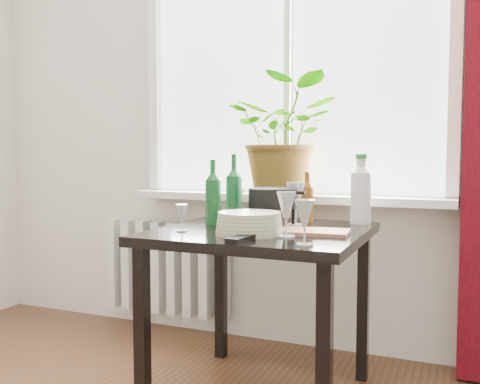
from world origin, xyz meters
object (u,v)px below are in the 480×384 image
at_px(radiator, 167,267).
at_px(potted_plant, 285,136).
at_px(tv_remote, 243,238).
at_px(fondue_pot, 273,207).
at_px(wine_bottle_left, 213,192).
at_px(wineglass_back_left, 237,205).
at_px(table, 262,250).
at_px(wineglass_front_left, 182,218).
at_px(wine_bottle_right, 234,188).
at_px(plate_stack, 249,224).
at_px(cutting_board, 314,232).
at_px(wineglass_back_center, 295,203).
at_px(wineglass_front_right, 286,214).
at_px(cleaning_bottle, 361,188).
at_px(bottle_amber, 307,197).
at_px(wineglass_far_right, 305,222).

bearing_deg(radiator, potted_plant, -4.87).
bearing_deg(tv_remote, fondue_pot, 101.65).
bearing_deg(wine_bottle_left, wineglass_back_left, 66.40).
height_order(potted_plant, wineglass_back_left, potted_plant).
height_order(table, wineglass_front_left, wineglass_front_left).
bearing_deg(wine_bottle_right, plate_stack, -57.54).
height_order(fondue_pot, cutting_board, fondue_pot).
height_order(potted_plant, tv_remote, potted_plant).
bearing_deg(potted_plant, wineglass_back_center, -65.36).
bearing_deg(wineglass_back_left, plate_stack, -60.03).
distance_m(wineglass_front_right, fondue_pot, 0.32).
relative_size(radiator, fondue_pot, 3.22).
xyz_separation_m(plate_stack, fondue_pot, (0.00, 0.27, 0.04)).
bearing_deg(cleaning_bottle, wineglass_back_center, -144.77).
distance_m(potted_plant, wine_bottle_right, 0.48).
distance_m(bottle_amber, wineglass_far_right, 0.67).
bearing_deg(fondue_pot, table, -83.25).
relative_size(wine_bottle_left, wineglass_back_left, 1.90).
height_order(wineglass_back_center, fondue_pot, wineglass_back_center).
relative_size(bottle_amber, fondue_pot, 0.95).
bearing_deg(wineglass_front_left, wineglass_back_left, 79.11).
bearing_deg(wineglass_back_left, potted_plant, 74.09).
xyz_separation_m(wine_bottle_right, cleaning_bottle, (0.56, 0.17, 0.00)).
bearing_deg(cleaning_bottle, wine_bottle_left, -154.65).
relative_size(wineglass_far_right, cutting_board, 0.60).
bearing_deg(potted_plant, plate_stack, -82.39).
distance_m(wine_bottle_right, bottle_amber, 0.35).
bearing_deg(bottle_amber, plate_stack, -101.22).
bearing_deg(plate_stack, tv_remote, -75.62).
relative_size(wine_bottle_right, fondue_pot, 1.29).
relative_size(plate_stack, fondue_pot, 1.08).
bearing_deg(wineglass_front_left, wine_bottle_right, 80.21).
xyz_separation_m(potted_plant, wineglass_far_right, (0.37, -0.90, -0.33)).
relative_size(wine_bottle_left, fondue_pot, 1.19).
height_order(radiator, potted_plant, potted_plant).
xyz_separation_m(potted_plant, tv_remote, (0.14, -0.89, -0.40)).
bearing_deg(wine_bottle_left, tv_remote, -50.84).
relative_size(wineglass_front_right, fondue_pot, 0.72).
height_order(bottle_amber, fondue_pot, bottle_amber).
xyz_separation_m(wineglass_back_center, wineglass_back_left, (-0.29, 0.03, -0.02)).
height_order(table, wine_bottle_left, wine_bottle_left).
bearing_deg(wineglass_front_right, radiator, 141.44).
distance_m(wine_bottle_left, bottle_amber, 0.45).
height_order(wineglass_front_right, wineglass_back_center, wineglass_back_center).
xyz_separation_m(table, wineglass_back_center, (0.10, 0.16, 0.19)).
height_order(radiator, wineglass_far_right, wineglass_far_right).
bearing_deg(fondue_pot, wine_bottle_left, -156.20).
relative_size(plate_stack, tv_remote, 1.50).
bearing_deg(potted_plant, wine_bottle_left, -108.03).
height_order(wine_bottle_left, wineglass_front_left, wine_bottle_left).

